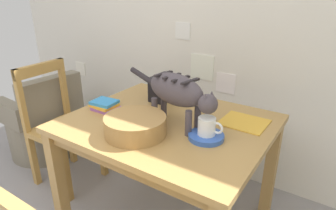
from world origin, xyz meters
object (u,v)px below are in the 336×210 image
at_px(magazine, 244,122).
at_px(toaster, 163,88).
at_px(book_stack, 105,105).
at_px(wicker_armchair, 44,126).
at_px(wooden_chair_near, 61,127).
at_px(coffee_mug, 207,126).
at_px(cat, 178,92).
at_px(wicker_basket, 135,125).
at_px(saucer_bowl, 206,136).
at_px(dining_table, 168,134).

bearing_deg(magazine, toaster, 175.70).
xyz_separation_m(book_stack, wicker_armchair, (-1.01, 0.18, -0.50)).
relative_size(book_stack, wooden_chair_near, 0.18).
bearing_deg(wicker_armchair, wooden_chair_near, -103.77).
height_order(book_stack, toaster, toaster).
relative_size(coffee_mug, book_stack, 0.81).
xyz_separation_m(coffee_mug, wooden_chair_near, (-1.25, 0.02, -0.35)).
height_order(toaster, wooden_chair_near, wooden_chair_near).
height_order(cat, wicker_armchair, cat).
bearing_deg(coffee_mug, wicker_basket, -154.75).
bearing_deg(wicker_armchair, wicker_basket, -99.59).
height_order(book_stack, wooden_chair_near, wooden_chair_near).
xyz_separation_m(saucer_bowl, magazine, (0.10, 0.29, -0.01)).
bearing_deg(wicker_basket, book_stack, 157.94).
bearing_deg(wicker_basket, wicker_armchair, 166.49).
bearing_deg(wicker_basket, dining_table, 77.10).
bearing_deg(wooden_chair_near, magazine, 99.71).
distance_m(magazine, wicker_basket, 0.63).
relative_size(cat, book_stack, 3.78).
relative_size(dining_table, book_stack, 6.89).
bearing_deg(cat, magazine, 141.67).
xyz_separation_m(saucer_bowl, wicker_basket, (-0.34, -0.16, 0.04)).
relative_size(dining_table, wooden_chair_near, 1.22).
bearing_deg(magazine, wicker_basket, -132.90).
bearing_deg(cat, coffee_mug, 90.19).
distance_m(coffee_mug, wicker_basket, 0.38).
distance_m(dining_table, saucer_bowl, 0.31).
xyz_separation_m(wicker_basket, toaster, (-0.17, 0.51, 0.03)).
distance_m(saucer_bowl, wicker_basket, 0.38).
distance_m(saucer_bowl, magazine, 0.31).
bearing_deg(dining_table, wicker_armchair, 176.04).
height_order(coffee_mug, wooden_chair_near, wooden_chair_near).
xyz_separation_m(toaster, wooden_chair_near, (-0.74, -0.33, -0.37)).
height_order(cat, book_stack, cat).
relative_size(book_stack, toaster, 0.84).
distance_m(dining_table, cat, 0.31).
xyz_separation_m(magazine, wooden_chair_near, (-1.34, -0.27, -0.28)).
bearing_deg(wicker_basket, saucer_bowl, 25.48).
distance_m(saucer_bowl, coffee_mug, 0.06).
bearing_deg(magazine, saucer_bowl, -107.63).
height_order(saucer_bowl, magazine, saucer_bowl).
distance_m(wicker_basket, wooden_chair_near, 0.98).
height_order(coffee_mug, wicker_basket, coffee_mug).
xyz_separation_m(cat, coffee_mug, (0.20, -0.04, -0.13)).
distance_m(coffee_mug, book_stack, 0.72).
distance_m(book_stack, wicker_basket, 0.41).
bearing_deg(magazine, wicker_armchair, -175.23).
relative_size(magazine, wicker_basket, 0.77).
height_order(magazine, wicker_armchair, wicker_armchair).
relative_size(cat, wooden_chair_near, 0.67).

